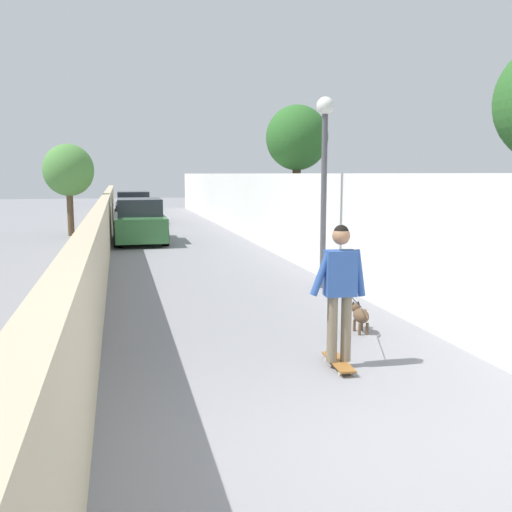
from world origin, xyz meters
name	(u,v)px	position (x,y,z in m)	size (l,w,h in m)	color
ground_plane	(188,249)	(14.00, 0.00, 0.00)	(80.00, 80.00, 0.00)	gray
wall_left	(103,232)	(12.00, 2.58, 0.81)	(48.00, 0.30, 1.62)	tan
fence_right	(283,215)	(12.00, -2.58, 1.21)	(48.00, 0.30, 2.41)	white
tree_left_near	(68,171)	(19.00, 3.97, 2.52)	(1.92, 1.92, 3.54)	brown
tree_right_far	(297,139)	(13.00, -3.32, 3.46)	(1.93, 1.93, 4.51)	#473523
lamp_post	(324,157)	(7.08, -2.03, 2.74)	(0.36, 0.36, 3.96)	#4C4C51
skateboard	(338,362)	(2.29, -0.48, 0.07)	(0.81, 0.25, 0.08)	brown
person_skateboarder	(340,282)	(2.29, -0.48, 1.09)	(0.24, 0.71, 1.71)	#726651
dog	(360,315)	(3.70, -1.39, 0.28)	(1.70, 1.04, 1.06)	brown
car_near	(140,222)	(16.26, 1.43, 0.71)	(4.05, 1.80, 1.54)	#336B38
car_far	(133,208)	(24.59, 1.43, 0.71)	(4.07, 1.80, 1.54)	black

